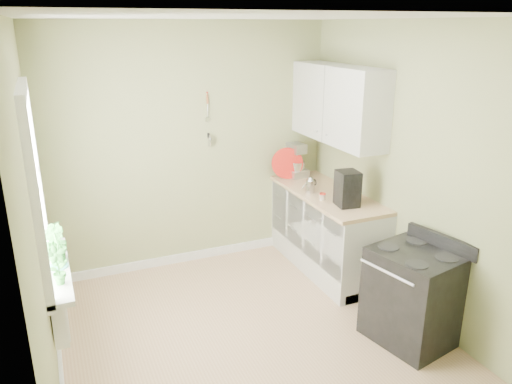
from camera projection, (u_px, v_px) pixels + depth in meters
name	position (u px, v px, depth m)	size (l,w,h in m)	color
floor	(255.00, 343.00, 4.38)	(3.20, 3.60, 0.02)	tan
ceiling	(255.00, 15.00, 3.51)	(3.20, 3.60, 0.02)	white
wall_back	(191.00, 148.00, 5.52)	(3.20, 0.02, 2.70)	tan
wall_left	(34.00, 229.00, 3.34)	(0.02, 3.60, 2.70)	tan
wall_right	(417.00, 175.00, 4.55)	(0.02, 3.60, 2.70)	tan
base_cabinets	(326.00, 232.00, 5.59)	(0.60, 1.60, 0.87)	white
countertop	(327.00, 194.00, 5.44)	(0.64, 1.60, 0.04)	tan
upper_cabinets	(338.00, 104.00, 5.27)	(0.35, 1.40, 0.80)	white
window	(34.00, 187.00, 3.55)	(0.06, 1.14, 1.44)	white
window_sill	(57.00, 270.00, 3.79)	(0.18, 1.14, 0.04)	white
radiator	(59.00, 312.00, 3.84)	(0.12, 0.50, 0.35)	white
wall_utensils	(208.00, 128.00, 5.50)	(0.02, 0.14, 0.58)	tan
stove	(412.00, 296.00, 4.30)	(0.73, 0.79, 0.96)	black
stand_mixer	(294.00, 160.00, 6.01)	(0.26, 0.39, 0.45)	#B2B2B7
kettle	(310.00, 185.00, 5.42)	(0.17, 0.10, 0.17)	silver
coffee_maker	(347.00, 189.00, 4.99)	(0.23, 0.25, 0.36)	black
red_tray	(287.00, 163.00, 5.87)	(0.37, 0.37, 0.02)	#A61A13
jar	(323.00, 196.00, 5.20)	(0.07, 0.07, 0.07)	tan
plant_a	(57.00, 266.00, 3.49)	(0.15, 0.11, 0.29)	#226621
plant_b	(55.00, 246.00, 3.78)	(0.17, 0.14, 0.31)	#226621
plant_c	(55.00, 240.00, 3.88)	(0.18, 0.18, 0.32)	#226621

